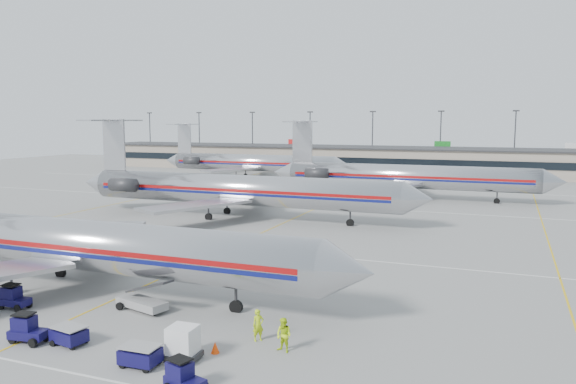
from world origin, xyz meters
The scene contains 18 objects.
ground centered at (0.00, 0.00, 0.00)m, with size 260.00×260.00×0.00m, color gray.
apron_markings centered at (0.00, 10.00, 0.01)m, with size 160.00×0.15×0.02m, color silver.
terminal centered at (0.00, 97.97, 3.16)m, with size 162.00×17.00×6.25m.
light_mast_row centered at (0.00, 112.00, 8.58)m, with size 163.60×0.40×15.28m.
jet_foreground centered at (-5.93, -6.80, 3.60)m, with size 47.37×27.89×12.40m.
jet_second_row centered at (-7.72, 25.89, 3.78)m, with size 49.71×29.27×13.01m.
jet_third_row centered at (9.75, 52.08, 3.71)m, with size 46.78×28.78×12.79m.
jet_back_row centered at (-27.60, 72.82, 3.52)m, with size 44.35×27.28×12.13m.
tug_left centered at (-5.14, -11.70, 0.77)m, with size 2.13×1.17×1.68m.
tug_center centered at (0.39, -15.81, 0.78)m, with size 2.24×1.38×1.71m.
tug_right centered at (11.92, -17.65, 0.73)m, with size 2.18×1.49×1.61m.
cart_inner centered at (2.88, -15.19, 0.57)m, with size 2.08×1.58×1.08m.
cart_outer centered at (8.37, -16.07, 0.59)m, with size 2.01×1.41×1.12m.
uld_container centered at (10.00, -14.56, 0.93)m, with size 1.78×1.50×1.83m.
belt_loader centered at (3.25, -8.75, 0.64)m, with size 4.66×2.32×2.39m.
ramp_worker_near centered at (12.65, -10.74, 0.93)m, with size 0.68×0.44×1.86m, color #B3D614.
ramp_worker_far centered at (14.63, -11.68, 0.96)m, with size 0.93×0.73×1.92m, color #CAF016.
cone_right centered at (11.18, -13.19, 0.32)m, with size 0.47×0.47×0.65m, color #FF4208.
Camera 1 is at (25.63, -39.07, 12.65)m, focal length 35.00 mm.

